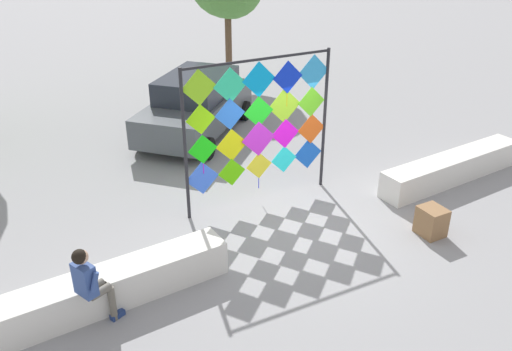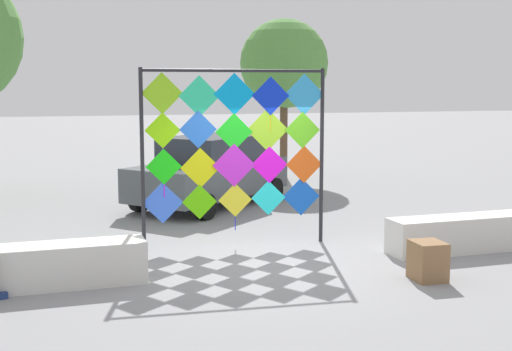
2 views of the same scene
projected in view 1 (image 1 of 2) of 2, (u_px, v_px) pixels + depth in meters
The scene contains 7 objects.
ground at pixel (303, 224), 11.00m from camera, with size 120.00×120.00×0.00m, color gray.
plaza_ledge_left at pixel (107, 289), 8.67m from camera, with size 4.12×0.63×0.62m, color silver.
plaza_ledge_right at pixel (452, 168), 12.65m from camera, with size 4.12×0.63×0.62m, color silver.
kite_display_rack at pixel (259, 120), 11.06m from camera, with size 3.31×0.37×3.19m.
seated_vendor at pixel (91, 281), 7.97m from camera, with size 0.69×0.57×1.47m.
parked_car at pixel (196, 105), 15.01m from camera, with size 4.53×4.23×1.69m.
cardboard_box_large at pixel (431, 221), 10.55m from camera, with size 0.45×0.51×0.58m, color olive.
Camera 1 is at (-5.83, -7.40, 5.85)m, focal length 37.79 mm.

